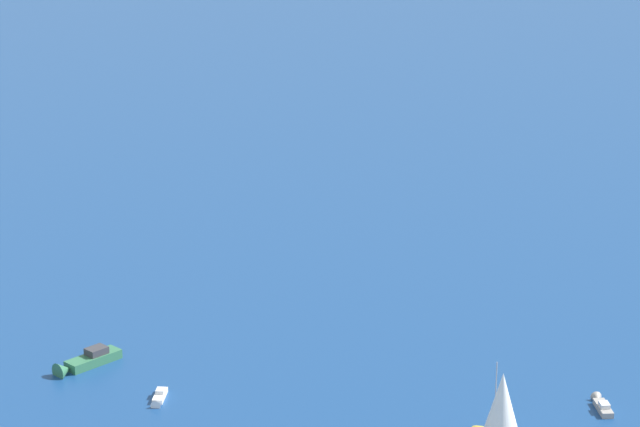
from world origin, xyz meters
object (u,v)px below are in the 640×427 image
at_px(motorboat_inshore, 85,362).
at_px(motorboat_ahead, 159,398).
at_px(sailboat_outer_ring_a, 502,407).
at_px(motorboat_outer_ring_b, 602,405).

bearing_deg(motorboat_inshore, motorboat_ahead, 134.66).
bearing_deg(sailboat_outer_ring_a, motorboat_ahead, -17.44).
xyz_separation_m(motorboat_inshore, sailboat_outer_ring_a, (-54.90, 25.12, 4.01)).
distance_m(motorboat_inshore, motorboat_outer_ring_b, 71.73).
relative_size(motorboat_inshore, motorboat_ahead, 1.71).
height_order(motorboat_ahead, motorboat_outer_ring_b, motorboat_outer_ring_b).
distance_m(motorboat_inshore, sailboat_outer_ring_a, 60.50).
height_order(motorboat_inshore, motorboat_outer_ring_b, motorboat_inshore).
bearing_deg(motorboat_ahead, sailboat_outer_ring_a, 162.56).
relative_size(motorboat_inshore, motorboat_outer_ring_b, 1.55).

